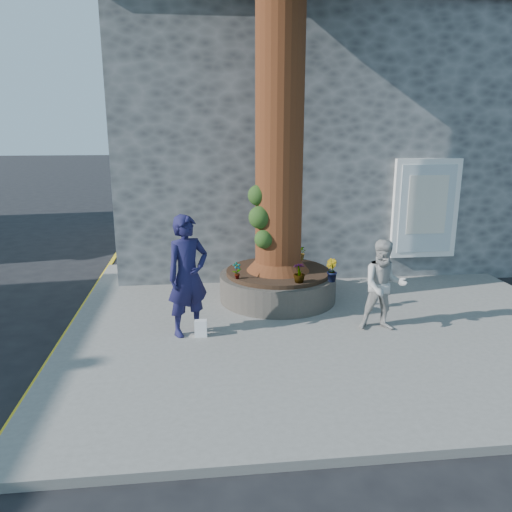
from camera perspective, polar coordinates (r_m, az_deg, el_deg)
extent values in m
plane|color=black|center=(8.17, -0.94, -10.54)|extent=(120.00, 120.00, 0.00)
cube|color=slate|center=(9.30, 7.74, -7.07)|extent=(9.00, 8.00, 0.12)
cube|color=yellow|center=(9.35, -20.74, -8.18)|extent=(0.10, 30.00, 0.01)
cube|color=#474A4C|center=(14.93, 6.01, 12.66)|extent=(10.00, 8.00, 6.00)
cube|color=black|center=(15.16, 6.35, 24.64)|extent=(10.30, 8.30, 0.30)
cube|color=white|center=(11.78, 18.79, 5.14)|extent=(1.50, 0.12, 2.20)
cube|color=silver|center=(11.72, 18.91, 5.09)|extent=(1.25, 0.04, 1.95)
cube|color=silver|center=(11.69, 19.00, 5.56)|extent=(0.90, 0.02, 1.30)
cylinder|color=black|center=(9.98, 2.49, -3.48)|extent=(2.30, 2.30, 0.52)
cylinder|color=black|center=(9.89, 2.51, -1.83)|extent=(2.04, 2.04, 0.08)
cylinder|color=#401810|center=(9.55, 2.77, 20.57)|extent=(0.90, 0.90, 7.50)
cone|color=#401810|center=(9.79, 2.53, 0.36)|extent=(1.24, 1.24, 0.70)
sphere|color=#224115|center=(9.38, 0.48, 4.45)|extent=(0.44, 0.44, 0.44)
sphere|color=#224115|center=(9.37, 0.91, 1.94)|extent=(0.36, 0.36, 0.36)
sphere|color=#224115|center=(9.44, 0.27, 6.96)|extent=(0.40, 0.40, 0.40)
imported|color=#17163E|center=(8.17, -7.81, -2.25)|extent=(0.87, 0.78, 2.00)
imported|color=#A9A6A2|center=(8.59, 14.40, -3.30)|extent=(0.83, 0.69, 1.56)
cube|color=white|center=(8.31, -6.33, -8.22)|extent=(0.21, 0.13, 0.28)
imported|color=gray|center=(9.26, -2.20, -1.67)|extent=(0.20, 0.16, 0.32)
imported|color=gray|center=(9.20, 8.60, -1.63)|extent=(0.29, 0.30, 0.42)
imported|color=gray|center=(9.07, 4.97, -1.90)|extent=(0.21, 0.21, 0.37)
imported|color=gray|center=(10.61, 5.16, 0.38)|extent=(0.39, 0.38, 0.32)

